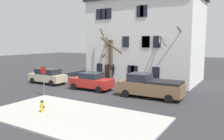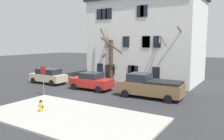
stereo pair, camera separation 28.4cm
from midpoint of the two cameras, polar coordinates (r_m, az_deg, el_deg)
ground_plane at (r=20.81m, az=-7.63°, el=-6.27°), size 120.00×120.00×0.00m
sidewalk_slab at (r=15.02m, az=-9.91°, el=-11.39°), size 11.61×6.03×0.12m
building_main at (r=28.72m, az=9.07°, el=8.81°), size 13.11×8.58×11.23m
tree_bare_near at (r=26.37m, az=0.03°, el=3.20°), size 2.97×2.92×6.35m
tree_bare_mid at (r=24.01m, az=15.15°, el=3.45°), size 3.17×2.64×6.30m
car_beige_wagon at (r=27.00m, az=-15.48°, el=-1.42°), size 4.50×2.01×1.74m
car_red_sedan at (r=22.81m, az=-4.85°, el=-2.82°), size 4.39×2.18×1.74m
pickup_truck_brown at (r=19.81m, az=9.84°, el=-4.06°), size 5.60×2.41×2.05m
fire_hydrant at (r=16.02m, az=-16.99°, el=-8.62°), size 0.42×0.22×0.81m
street_sign_pole at (r=20.84m, az=-16.56°, el=-1.26°), size 0.76×0.07×2.66m
bicycle_leaning at (r=29.68m, az=-8.05°, el=-1.52°), size 1.68×0.58×1.03m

